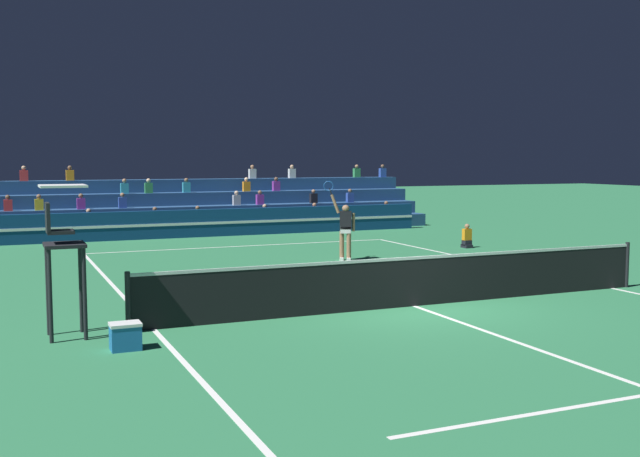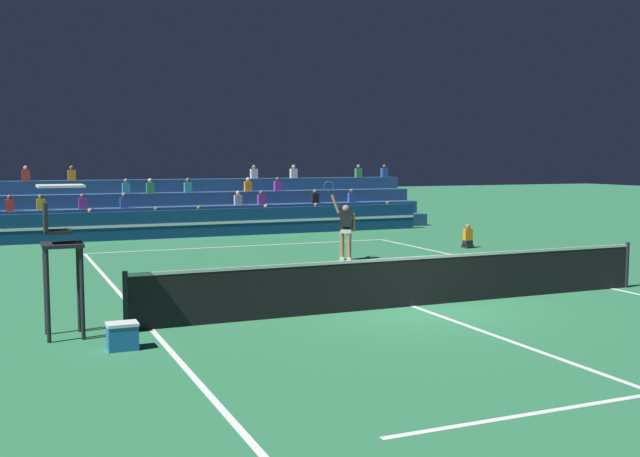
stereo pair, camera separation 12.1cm
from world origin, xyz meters
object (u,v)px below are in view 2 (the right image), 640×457
ball_kid_courtside (468,238)px  tennis_ball (254,274)px  equipment_cooler (122,336)px  umpire_chair (60,240)px  tennis_player (345,228)px

ball_kid_courtside → tennis_ball: 9.30m
equipment_cooler → tennis_ball: bearing=56.3°
umpire_chair → tennis_player: 11.29m
tennis_player → tennis_ball: bearing=-153.6°
tennis_ball → equipment_cooler: (-4.43, -6.63, 0.19)m
umpire_chair → tennis_ball: bearing=45.5°
tennis_player → equipment_cooler: (-7.92, -8.37, -0.76)m
ball_kid_courtside → umpire_chair: bearing=-149.4°
tennis_player → tennis_ball: size_ratio=36.51×
umpire_chair → tennis_ball: (5.27, 5.35, -1.68)m
umpire_chair → tennis_player: umpire_chair is taller
ball_kid_courtside → equipment_cooler: 16.35m
tennis_player → equipment_cooler: tennis_player is taller
tennis_player → equipment_cooler: size_ratio=4.97×
ball_kid_courtside → equipment_cooler: bearing=-144.1°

